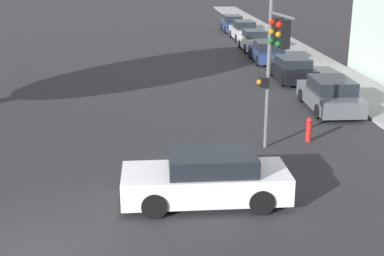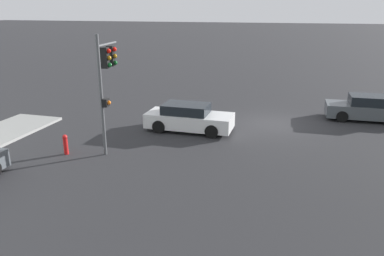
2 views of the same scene
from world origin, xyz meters
name	(u,v)px [view 1 (image 1 of 2)]	position (x,y,z in m)	size (l,w,h in m)	color
ground_plane	(39,255)	(0.00, 0.00, 0.00)	(300.00, 300.00, 0.00)	#28282B
sidewalk_strip	(276,39)	(13.34, 32.55, 0.07)	(2.90, 60.00, 0.14)	gray
traffic_signal	(275,49)	(6.79, 6.14, 3.63)	(0.71, 2.18, 5.26)	#515456
crossing_car_1	(207,179)	(4.15, 2.44, 0.70)	(4.58, 1.93, 1.45)	silver
parked_car_0	(330,95)	(10.69, 11.40, 0.68)	(2.07, 4.49, 1.45)	#4C5156
parked_car_1	(292,69)	(10.56, 17.35, 0.65)	(1.94, 4.19, 1.33)	black
parked_car_2	(268,52)	(10.49, 22.97, 0.65)	(2.07, 4.13, 1.37)	navy
parked_car_3	(255,41)	(10.51, 27.58, 0.70)	(1.91, 3.85, 1.49)	silver
parked_car_4	(244,31)	(10.68, 32.98, 0.72)	(1.86, 4.41, 1.56)	#B7B7BC
parked_car_5	(232,24)	(10.59, 38.28, 0.68)	(1.88, 4.38, 1.46)	navy
fire_hydrant	(309,129)	(8.48, 7.22, 0.49)	(0.22, 0.22, 0.92)	red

